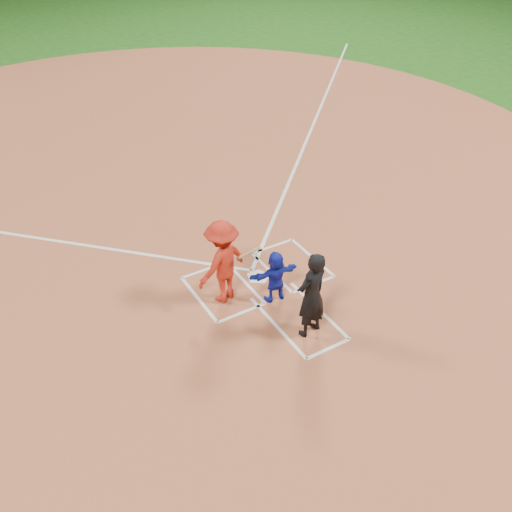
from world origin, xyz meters
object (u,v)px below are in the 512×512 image
catcher (275,276)px  home_plate (258,277)px  batter_at_plate (222,262)px  umpire (312,295)px

catcher → home_plate: bearing=-88.6°
catcher → batter_at_plate: batter_at_plate is taller
home_plate → umpire: 2.39m
home_plate → catcher: bearing=84.9°
catcher → batter_at_plate: size_ratio=0.62×
catcher → umpire: bearing=98.1°
catcher → umpire: 1.35m
home_plate → batter_at_plate: (-1.07, -0.25, 1.01)m
umpire → batter_at_plate: batter_at_plate is taller
home_plate → catcher: size_ratio=0.47×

